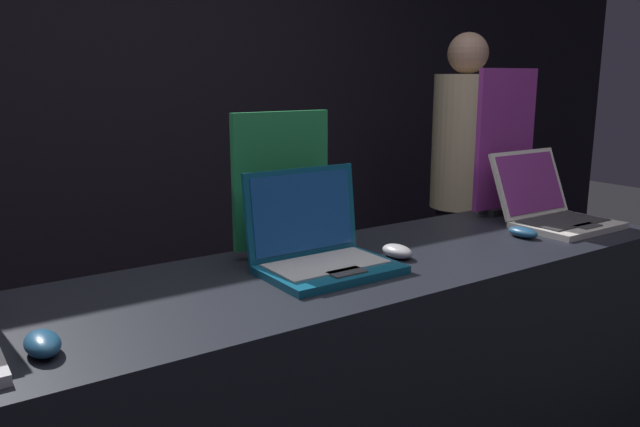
{
  "coord_description": "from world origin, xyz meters",
  "views": [
    {
      "loc": [
        -0.87,
        -0.98,
        1.41
      ],
      "look_at": [
        -0.01,
        0.29,
        1.07
      ],
      "focal_mm": 35.0,
      "sensor_mm": 36.0,
      "label": 1
    }
  ],
  "objects": [
    {
      "name": "wall_back",
      "position": [
        0.0,
        2.1,
        1.4
      ],
      "size": [
        8.0,
        0.05,
        2.8
      ],
      "color": "black",
      "rests_on": "ground_plane"
    },
    {
      "name": "laptop_back",
      "position": [
        0.92,
        0.27,
        0.98
      ],
      "size": [
        0.32,
        0.33,
        0.24
      ],
      "color": "silver",
      "rests_on": "display_counter"
    },
    {
      "name": "person_bystander",
      "position": [
        1.42,
        1.14,
        0.84
      ],
      "size": [
        0.31,
        0.31,
        1.61
      ],
      "color": "#282833",
      "rests_on": "ground_plane"
    },
    {
      "name": "promo_stand_back",
      "position": [
        0.92,
        0.48,
        1.17
      ],
      "size": [
        0.29,
        0.07,
        0.52
      ],
      "color": "black",
      "rests_on": "display_counter"
    },
    {
      "name": "mouse_front",
      "position": [
        -0.7,
        0.16,
        0.94
      ],
      "size": [
        0.06,
        0.11,
        0.04
      ],
      "color": "navy",
      "rests_on": "display_counter"
    },
    {
      "name": "mouse_middle",
      "position": [
        0.23,
        0.27,
        0.94
      ],
      "size": [
        0.06,
        0.1,
        0.04
      ],
      "color": "#B2B2B7",
      "rests_on": "display_counter"
    },
    {
      "name": "promo_stand_middle",
      "position": [
        -0.0,
        0.49,
        1.11
      ],
      "size": [
        0.3,
        0.07,
        0.4
      ],
      "color": "black",
      "rests_on": "display_counter"
    },
    {
      "name": "laptop_middle",
      "position": [
        -0.0,
        0.3,
        0.98
      ],
      "size": [
        0.34,
        0.27,
        0.25
      ],
      "color": "#0F5170",
      "rests_on": "display_counter"
    },
    {
      "name": "mouse_back",
      "position": [
        0.7,
        0.21,
        0.93
      ],
      "size": [
        0.06,
        0.1,
        0.03
      ],
      "color": "navy",
      "rests_on": "display_counter"
    }
  ]
}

